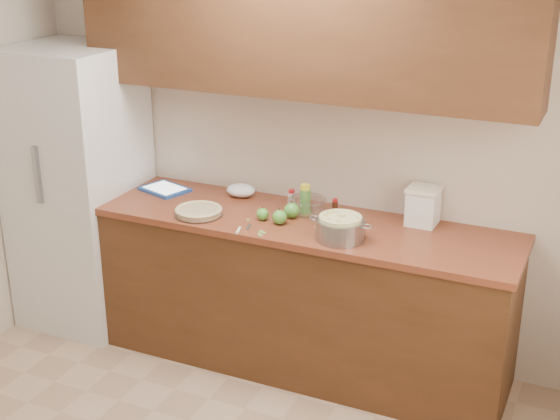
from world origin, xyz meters
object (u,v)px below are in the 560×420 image
at_px(pie, 199,211).
at_px(flour_canister, 423,206).
at_px(tablet, 165,189).
at_px(colander, 340,228).

distance_m(pie, flour_canister, 1.27).
bearing_deg(tablet, pie, -16.36).
xyz_separation_m(colander, tablet, (-1.27, 0.27, -0.05)).
bearing_deg(pie, colander, 0.44).
height_order(pie, flour_canister, flour_canister).
height_order(colander, flour_canister, flour_canister).
xyz_separation_m(colander, flour_canister, (0.34, 0.39, 0.05)).
bearing_deg(flour_canister, pie, -161.58).
xyz_separation_m(pie, colander, (0.86, 0.01, 0.04)).
distance_m(flour_canister, tablet, 1.61).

